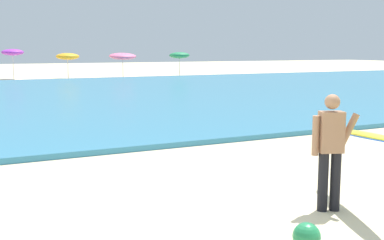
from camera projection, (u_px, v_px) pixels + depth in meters
The scene contains 8 objects.
ground_plane at pixel (227, 208), 7.44m from camera, with size 160.00×160.00×0.00m, color beige.
sea at pixel (31, 98), 23.76m from camera, with size 120.00×28.00×0.14m, color teal.
surfer_with_board at pixel (346, 142), 7.19m from camera, with size 1.35×2.62×1.73m.
beach_umbrella_3 at pixel (13, 52), 39.45m from camera, with size 1.72×1.74×2.43m.
beach_umbrella_4 at pixel (68, 56), 40.17m from camera, with size 1.87×1.88×2.10m.
beach_umbrella_5 at pixel (123, 56), 41.58m from camera, with size 2.29×2.32×2.15m.
beach_umbrella_6 at pixel (179, 55), 43.79m from camera, with size 1.81×1.81×2.13m.
beach_ball at pixel (307, 236), 5.85m from camera, with size 0.34×0.34×0.34m, color #23844C.
Camera 1 is at (-3.69, -6.17, 2.36)m, focal length 46.21 mm.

